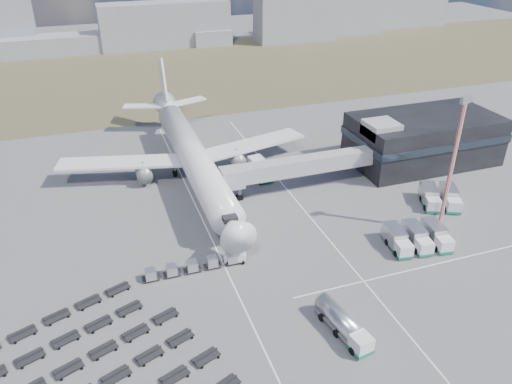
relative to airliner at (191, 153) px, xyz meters
name	(u,v)px	position (x,y,z in m)	size (l,w,h in m)	color
ground	(241,271)	(0.00, -32.38, -5.29)	(420.00, 420.00, 0.00)	#565659
grass_strip	(141,76)	(0.00, 77.62, -5.29)	(420.00, 90.00, 0.01)	#444329
lane_markings	(294,248)	(9.77, -29.38, -5.29)	(47.12, 110.00, 0.01)	silver
terminal	(423,138)	(47.77, -8.41, -0.04)	(30.40, 16.40, 11.00)	black
jet_bridge	(289,168)	(15.90, -11.95, -0.24)	(30.30, 3.80, 7.05)	#939399
airliner	(191,153)	(0.00, 0.00, 0.00)	(51.59, 64.53, 17.62)	silver
skyline	(184,18)	(23.91, 119.19, 4.85)	(297.95, 27.31, 24.59)	gray
fuel_tanker	(343,324)	(8.27, -48.49, -3.78)	(3.85, 9.64, 3.03)	silver
pushback_tug	(235,257)	(-0.13, -29.67, -4.54)	(3.38, 1.90, 1.51)	silver
catering_truck	(260,170)	(12.90, -4.47, -3.65)	(3.32, 7.18, 3.22)	silver
service_trucks_near	(417,237)	(28.39, -35.16, -3.77)	(10.06, 8.14, 2.80)	silver
service_trucks_far	(440,197)	(39.91, -25.58, -3.70)	(8.42, 9.05, 2.92)	silver
uld_row	(192,266)	(-6.83, -30.04, -4.33)	(14.62, 1.54, 1.60)	black
baggage_dollies	(91,375)	(-22.00, -45.36, -4.90)	(31.12, 31.42, 0.78)	black
floodlight_mast	(452,168)	(34.64, -32.63, 6.35)	(2.22, 1.79, 23.22)	red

